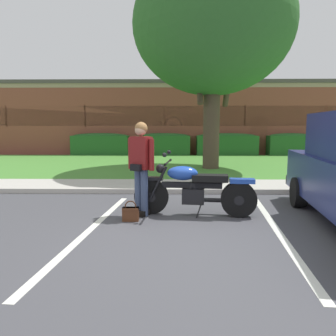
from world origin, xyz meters
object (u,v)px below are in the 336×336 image
at_px(motorcycle, 199,190).
at_px(shade_tree, 213,27).
at_px(brick_building, 166,119).
at_px(hedge_center_left, 164,144).
at_px(hedge_center_right, 227,144).
at_px(handbag, 131,213).
at_px(hedge_left, 101,144).
at_px(rider_person, 141,162).
at_px(hedge_right, 291,144).

height_order(motorcycle, shade_tree, shade_tree).
height_order(shade_tree, brick_building, shade_tree).
relative_size(hedge_center_left, hedge_center_right, 0.87).
height_order(handbag, hedge_center_left, hedge_center_left).
xyz_separation_m(shade_tree, hedge_left, (-5.39, 5.66, -4.47)).
relative_size(rider_person, hedge_left, 0.55).
distance_m(rider_person, hedge_left, 12.35).
bearing_deg(handbag, rider_person, 68.17).
bearing_deg(hedge_left, hedge_center_right, 0.00).
bearing_deg(brick_building, hedge_center_right, -57.16).
distance_m(hedge_center_right, brick_building, 6.43).
bearing_deg(shade_tree, motorcycle, -98.48).
bearing_deg(brick_building, motorcycle, -86.81).
relative_size(rider_person, shade_tree, 0.23).
bearing_deg(shade_tree, hedge_center_right, 74.92).
bearing_deg(shade_tree, hedge_center_left, 108.86).
relative_size(rider_person, hedge_center_right, 0.52).
height_order(shade_tree, hedge_center_right, shade_tree).
bearing_deg(hedge_center_left, shade_tree, -71.14).
relative_size(hedge_right, brick_building, 0.09).
distance_m(motorcycle, hedge_left, 12.67).
bearing_deg(brick_building, hedge_right, -37.54).
bearing_deg(rider_person, motorcycle, 0.49).
bearing_deg(rider_person, shade_tree, 72.26).
bearing_deg(motorcycle, hedge_center_right, 78.33).
xyz_separation_m(hedge_left, hedge_center_left, (3.46, 0.00, -0.00)).
bearing_deg(hedge_center_right, rider_person, -106.48).
distance_m(hedge_center_left, hedge_right, 6.91).
bearing_deg(motorcycle, hedge_left, 110.63).
bearing_deg(hedge_right, motorcycle, -116.47).
xyz_separation_m(shade_tree, hedge_center_right, (1.52, 5.66, -4.47)).
distance_m(handbag, brick_building, 17.62).
bearing_deg(hedge_right, hedge_center_left, 180.00).
bearing_deg(hedge_center_right, motorcycle, -101.67).
bearing_deg(hedge_center_left, handbag, -90.96).
bearing_deg(motorcycle, brick_building, 93.19).
relative_size(shade_tree, hedge_center_right, 2.31).
xyz_separation_m(rider_person, hedge_right, (6.97, 11.87, -0.34)).
height_order(hedge_center_left, brick_building, brick_building).
relative_size(shade_tree, brick_building, 0.29).
distance_m(motorcycle, hedge_right, 13.25).
relative_size(rider_person, brick_building, 0.06).
bearing_deg(motorcycle, hedge_center_left, 94.86).
relative_size(handbag, hedge_center_left, 0.13).
bearing_deg(brick_building, rider_person, -90.37).
relative_size(motorcycle, rider_person, 1.31).
height_order(rider_person, hedge_left, rider_person).
bearing_deg(hedge_left, handbag, -75.13).
height_order(hedge_center_right, brick_building, brick_building).
height_order(hedge_left, hedge_center_right, same).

